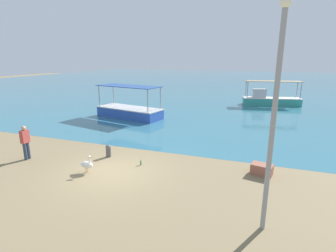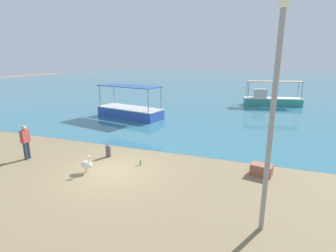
{
  "view_description": "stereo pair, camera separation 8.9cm",
  "coord_description": "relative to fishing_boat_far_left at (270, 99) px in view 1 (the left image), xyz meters",
  "views": [
    {
      "loc": [
        5.82,
        -9.18,
        4.83
      ],
      "look_at": [
        0.94,
        4.39,
        1.07
      ],
      "focal_mm": 28.0,
      "sensor_mm": 36.0,
      "label": 1
    },
    {
      "loc": [
        5.9,
        -9.15,
        4.83
      ],
      "look_at": [
        0.94,
        4.39,
        1.07
      ],
      "focal_mm": 28.0,
      "sensor_mm": 36.0,
      "label": 2
    }
  ],
  "objects": [
    {
      "name": "ground",
      "position": [
        -6.67,
        -20.22,
        -0.63
      ],
      "size": [
        120.0,
        120.0,
        0.0
      ],
      "primitive_type": "plane",
      "color": "#826F4E"
    },
    {
      "name": "harbor_water",
      "position": [
        -6.67,
        27.78,
        -0.63
      ],
      "size": [
        110.0,
        90.0,
        0.0
      ],
      "primitive_type": "cube",
      "color": "#336D83",
      "rests_on": "ground"
    },
    {
      "name": "fishing_boat_far_left",
      "position": [
        0.0,
        0.0,
        0.0
      ],
      "size": [
        5.94,
        2.59,
        2.5
      ],
      "color": "teal",
      "rests_on": "harbor_water"
    },
    {
      "name": "fishing_boat_near_right",
      "position": [
        -11.13,
        -10.32,
        -0.06
      ],
      "size": [
        5.93,
        3.16,
        2.62
      ],
      "color": "#2E54B5",
      "rests_on": "harbor_water"
    },
    {
      "name": "pelican",
      "position": [
        -7.7,
        -20.7,
        -0.26
      ],
      "size": [
        0.8,
        0.29,
        0.8
      ],
      "color": "#E0997A",
      "rests_on": "ground"
    },
    {
      "name": "lamp_post",
      "position": [
        -0.5,
        -22.19,
        2.85
      ],
      "size": [
        0.28,
        0.28,
        6.24
      ],
      "color": "gray",
      "rests_on": "ground"
    },
    {
      "name": "mooring_bollard",
      "position": [
        -7.86,
        -18.76,
        -0.29
      ],
      "size": [
        0.26,
        0.26,
        0.64
      ],
      "color": "#47474C",
      "rests_on": "ground"
    },
    {
      "name": "fisherman_standing",
      "position": [
        -11.43,
        -20.39,
        0.27
      ],
      "size": [
        0.23,
        0.4,
        1.69
      ],
      "color": "#2F3B4D",
      "rests_on": "ground"
    },
    {
      "name": "cargo_crate",
      "position": [
        -0.57,
        -18.33,
        -0.4
      ],
      "size": [
        0.96,
        0.75,
        0.46
      ],
      "primitive_type": "cube",
      "rotation": [
        0.0,
        0.0,
        2.92
      ],
      "color": "#965945",
      "rests_on": "ground"
    },
    {
      "name": "glass_bottle",
      "position": [
        -5.87,
        -19.17,
        -0.53
      ],
      "size": [
        0.07,
        0.07,
        0.27
      ],
      "color": "#3F7F4C",
      "rests_on": "ground"
    }
  ]
}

